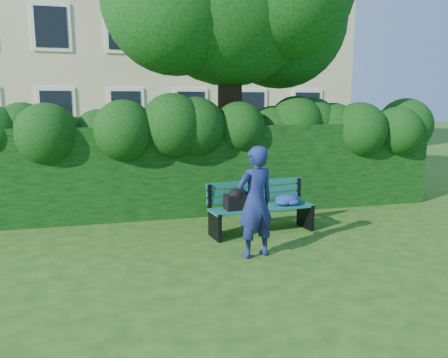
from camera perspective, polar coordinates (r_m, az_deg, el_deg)
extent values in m
plane|color=#1F4D14|center=(7.17, 1.25, -8.30)|extent=(80.00, 80.00, 0.00)
cube|color=tan|center=(20.97, -10.09, 20.04)|extent=(16.00, 8.00, 12.00)
cube|color=white|center=(16.61, -21.02, 8.39)|extent=(1.30, 0.08, 1.60)
cube|color=black|center=(16.57, -21.04, 8.39)|extent=(1.05, 0.04, 1.35)
cube|color=white|center=(16.54, -12.64, 8.79)|extent=(1.30, 0.08, 1.60)
cube|color=black|center=(16.50, -12.63, 8.79)|extent=(1.05, 0.04, 1.35)
cube|color=white|center=(16.81, -4.34, 9.01)|extent=(1.30, 0.08, 1.60)
cube|color=black|center=(16.77, -4.32, 9.01)|extent=(1.05, 0.04, 1.35)
cube|color=white|center=(17.41, 3.54, 9.05)|extent=(1.30, 0.08, 1.60)
cube|color=black|center=(17.38, 3.58, 9.05)|extent=(1.05, 0.04, 1.35)
cube|color=white|center=(18.32, 10.77, 8.94)|extent=(1.30, 0.08, 1.60)
cube|color=black|center=(18.28, 10.83, 8.93)|extent=(1.05, 0.04, 1.35)
cube|color=white|center=(16.80, -21.64, 17.96)|extent=(1.30, 0.08, 1.60)
cube|color=black|center=(16.77, -21.65, 17.98)|extent=(1.05, 0.04, 1.35)
cube|color=white|center=(16.73, -13.02, 18.42)|extent=(1.30, 0.08, 1.60)
cube|color=black|center=(16.69, -13.01, 18.44)|extent=(1.05, 0.04, 1.35)
cube|color=white|center=(17.00, -4.47, 18.49)|extent=(1.30, 0.08, 1.60)
cube|color=black|center=(16.97, -4.44, 18.51)|extent=(1.05, 0.04, 1.35)
cube|color=white|center=(17.60, 3.64, 18.20)|extent=(1.30, 0.08, 1.60)
cube|color=black|center=(17.56, 3.69, 18.22)|extent=(1.05, 0.04, 1.35)
cube|color=white|center=(18.49, 11.06, 17.64)|extent=(1.30, 0.08, 1.60)
cube|color=black|center=(18.46, 11.12, 17.65)|extent=(1.05, 0.04, 1.35)
cube|color=black|center=(9.04, -2.61, 1.36)|extent=(10.00, 1.00, 1.80)
cylinder|color=black|center=(9.67, 0.77, 9.71)|extent=(0.53, 0.53, 4.42)
sphere|color=#0D3D0E|center=(10.63, 7.36, 19.70)|extent=(3.00, 3.00, 3.00)
sphere|color=#0D3D0E|center=(9.34, -6.33, 22.22)|extent=(2.93, 2.93, 2.93)
cube|color=#105149|center=(7.43, 5.62, -4.07)|extent=(1.85, 0.31, 0.04)
cube|color=#105149|center=(7.54, 5.21, -3.87)|extent=(1.85, 0.31, 0.04)
cube|color=#105149|center=(7.64, 4.80, -3.68)|extent=(1.85, 0.31, 0.04)
cube|color=#105149|center=(7.75, 4.41, -3.49)|extent=(1.85, 0.31, 0.04)
cube|color=#105149|center=(7.79, 4.16, -2.43)|extent=(1.84, 0.25, 0.10)
cube|color=#105149|center=(7.77, 4.14, -1.48)|extent=(1.84, 0.25, 0.10)
cube|color=#105149|center=(7.76, 4.12, -0.52)|extent=(1.84, 0.25, 0.10)
cube|color=black|center=(7.31, -1.21, -6.14)|extent=(0.12, 0.50, 0.44)
cube|color=black|center=(7.44, -1.92, -2.44)|extent=(0.07, 0.07, 0.45)
cube|color=black|center=(7.21, -1.07, -4.56)|extent=(0.11, 0.42, 0.05)
cube|color=black|center=(8.07, 10.57, -4.77)|extent=(0.12, 0.50, 0.44)
cube|color=black|center=(8.19, 9.70, -1.45)|extent=(0.07, 0.07, 0.45)
cube|color=black|center=(7.97, 10.81, -3.33)|extent=(0.11, 0.42, 0.05)
cube|color=white|center=(7.36, 2.16, -3.94)|extent=(0.19, 0.15, 0.02)
cube|color=black|center=(7.35, 1.53, -3.02)|extent=(0.39, 0.28, 0.25)
imported|color=navy|center=(6.35, 4.11, -3.02)|extent=(0.68, 0.53, 1.64)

